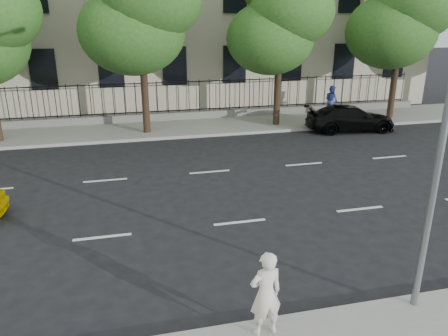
% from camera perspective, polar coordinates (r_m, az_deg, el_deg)
% --- Properties ---
extents(ground, '(120.00, 120.00, 0.00)m').
position_cam_1_polar(ground, '(11.16, 5.54, -12.71)').
color(ground, black).
rests_on(ground, ground).
extents(far_sidewalk, '(60.00, 4.00, 0.15)m').
position_cam_1_polar(far_sidewalk, '(23.83, -5.30, 5.33)').
color(far_sidewalk, gray).
rests_on(far_sidewalk, ground).
extents(lane_markings, '(49.60, 4.62, 0.01)m').
position_cam_1_polar(lane_markings, '(15.21, -0.19, -3.35)').
color(lane_markings, silver).
rests_on(lane_markings, ground).
extents(iron_fence, '(30.00, 0.50, 2.20)m').
position_cam_1_polar(iron_fence, '(25.34, -5.91, 7.51)').
color(iron_fence, slate).
rests_on(iron_fence, far_sidewalk).
extents(street_light, '(0.25, 3.32, 8.05)m').
position_cam_1_polar(street_light, '(9.14, 25.88, 12.67)').
color(street_light, slate).
rests_on(street_light, near_sidewalk).
extents(tree_c, '(5.89, 5.50, 9.80)m').
position_cam_1_polar(tree_c, '(22.27, -10.92, 20.54)').
color(tree_c, '#382619').
rests_on(tree_c, far_sidewalk).
extents(tree_d, '(5.34, 4.94, 8.84)m').
position_cam_1_polar(tree_d, '(23.71, 7.33, 19.27)').
color(tree_d, '#382619').
rests_on(tree_d, far_sidewalk).
extents(tree_e, '(5.71, 5.31, 9.46)m').
position_cam_1_polar(tree_e, '(26.95, 22.27, 18.85)').
color(tree_e, '#382619').
rests_on(tree_e, far_sidewalk).
extents(black_sedan, '(4.83, 2.35, 1.35)m').
position_cam_1_polar(black_sedan, '(24.08, 16.18, 6.26)').
color(black_sedan, black).
rests_on(black_sedan, ground).
extents(woman_near, '(0.68, 0.49, 1.75)m').
position_cam_1_polar(woman_near, '(8.47, 5.47, -16.06)').
color(woman_near, silver).
rests_on(woman_near, near_sidewalk).
extents(pedestrian_far, '(0.86, 1.00, 1.76)m').
position_cam_1_polar(pedestrian_far, '(26.83, 13.85, 8.56)').
color(pedestrian_far, '#2E4194').
rests_on(pedestrian_far, far_sidewalk).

